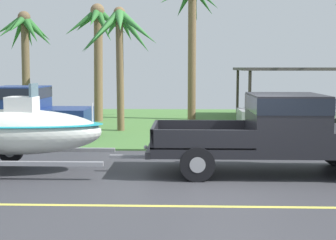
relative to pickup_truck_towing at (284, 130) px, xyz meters
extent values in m
cube|color=#38383D|center=(-1.23, -1.08, -1.10)|extent=(36.00, 8.00, 0.06)
cube|color=#477538|center=(-1.23, 9.92, -1.07)|extent=(36.00, 14.00, 0.11)
cube|color=#DBCC4C|center=(-1.23, -2.88, -1.07)|extent=(34.20, 0.12, 0.01)
cube|color=black|center=(-0.36, 0.00, -0.44)|extent=(5.68, 2.03, 0.22)
cube|color=black|center=(0.03, 0.00, 0.27)|extent=(1.70, 2.03, 1.20)
cube|color=black|center=(0.03, 0.00, 0.64)|extent=(1.72, 2.05, 0.38)
cube|color=black|center=(-2.01, 0.00, -0.31)|extent=(2.38, 2.03, 0.04)
cube|color=black|center=(-2.01, 0.98, -0.10)|extent=(2.38, 0.08, 0.45)
cube|color=black|center=(-2.01, -0.98, -0.10)|extent=(2.38, 0.08, 0.45)
cube|color=black|center=(-3.16, 0.00, -0.10)|extent=(0.08, 2.03, 0.45)
cube|color=#333338|center=(-3.26, 0.00, -0.50)|extent=(0.12, 1.83, 0.16)
sphere|color=#B2B2B7|center=(-3.38, 0.00, -0.45)|extent=(0.10, 0.10, 0.10)
cylinder|color=black|center=(-2.13, 0.90, -0.67)|extent=(0.80, 0.28, 0.80)
cylinder|color=#9E9EA3|center=(-2.13, 0.90, -0.67)|extent=(0.36, 0.29, 0.36)
cylinder|color=black|center=(-2.13, -0.90, -0.67)|extent=(0.80, 0.28, 0.80)
cylinder|color=#9E9EA3|center=(-2.13, -0.90, -0.67)|extent=(0.36, 0.29, 0.36)
cube|color=gray|center=(-3.83, 0.00, -0.69)|extent=(0.90, 0.10, 0.08)
cube|color=gray|center=(-6.66, 0.91, -0.69)|extent=(4.74, 0.12, 0.10)
cube|color=gray|center=(-6.66, -0.91, -0.69)|extent=(4.74, 0.12, 0.10)
cylinder|color=black|center=(-7.13, 0.97, -0.75)|extent=(0.64, 0.22, 0.64)
cylinder|color=#9E9EA3|center=(-7.13, 0.97, -0.75)|extent=(0.29, 0.23, 0.29)
ellipsoid|color=silver|center=(-6.66, 0.00, -0.08)|extent=(4.36, 1.66, 1.12)
ellipsoid|color=teal|center=(-6.66, 0.00, 0.12)|extent=(4.45, 1.69, 0.12)
cube|color=silver|center=(-6.44, 0.00, 0.47)|extent=(0.70, 0.60, 0.65)
cube|color=slate|center=(-6.14, 0.00, 0.94)|extent=(0.06, 0.56, 0.36)
cylinder|color=silver|center=(-4.69, 0.00, 0.39)|extent=(0.04, 0.04, 0.50)
cube|color=navy|center=(-8.72, 5.27, -0.44)|extent=(5.74, 1.90, 0.22)
cube|color=navy|center=(-6.65, 5.27, -0.14)|extent=(1.61, 1.90, 0.38)
cube|color=navy|center=(-8.31, 5.27, 0.25)|extent=(1.72, 1.90, 1.17)
cube|color=black|center=(-8.31, 5.27, 0.61)|extent=(1.74, 1.92, 0.38)
cylinder|color=black|center=(-6.73, 6.11, -0.67)|extent=(0.80, 0.28, 0.80)
cylinder|color=#9E9EA3|center=(-6.73, 6.11, -0.67)|extent=(0.36, 0.29, 0.36)
cylinder|color=black|center=(-6.73, 4.43, -0.67)|extent=(0.80, 0.28, 0.80)
cylinder|color=#9E9EA3|center=(-6.73, 4.43, -0.67)|extent=(0.36, 0.29, 0.36)
cube|color=#99999E|center=(2.04, 7.59, -0.54)|extent=(4.46, 1.80, 0.70)
cube|color=black|center=(1.82, 7.59, 0.06)|extent=(2.50, 1.66, 0.50)
cylinder|color=black|center=(3.55, 8.40, -0.74)|extent=(0.66, 0.22, 0.66)
cylinder|color=#9E9EA3|center=(3.55, 8.40, -0.74)|extent=(0.30, 0.23, 0.30)
cylinder|color=black|center=(0.52, 8.40, -0.74)|extent=(0.66, 0.22, 0.66)
cylinder|color=#9E9EA3|center=(0.52, 8.40, -0.74)|extent=(0.30, 0.23, 0.30)
cylinder|color=black|center=(0.52, 6.77, -0.74)|extent=(0.66, 0.22, 0.66)
cylinder|color=#9E9EA3|center=(0.52, 6.77, -0.74)|extent=(0.30, 0.23, 0.30)
cylinder|color=#4C4238|center=(0.51, 14.23, 0.15)|extent=(0.14, 0.14, 2.44)
cylinder|color=#4C4238|center=(0.51, 9.56, 0.15)|extent=(0.14, 0.14, 2.44)
cube|color=#4C4742|center=(3.64, 11.90, 1.44)|extent=(6.77, 5.16, 0.14)
cylinder|color=brown|center=(-2.04, 11.42, 2.15)|extent=(0.39, 0.43, 6.45)
cone|color=#2D6B2D|center=(-1.51, 12.13, 4.77)|extent=(1.43, 1.77, 1.49)
cone|color=#2D6B2D|center=(-1.91, 12.07, 4.62)|extent=(0.69, 1.66, 1.78)
cone|color=#2D6B2D|center=(-2.40, 11.84, 4.71)|extent=(1.26, 1.36, 1.61)
cylinder|color=brown|center=(-10.13, 11.24, 1.42)|extent=(0.38, 0.55, 4.99)
cone|color=#2D6B2D|center=(-9.52, 11.31, 3.24)|extent=(1.59, 0.59, 1.62)
cone|color=#2D6B2D|center=(-9.65, 11.70, 3.39)|extent=(1.40, 1.36, 1.33)
cone|color=#2D6B2D|center=(-10.12, 11.75, 3.23)|extent=(0.37, 1.29, 1.55)
cone|color=#2D6B2D|center=(-10.65, 11.73, 3.16)|extent=(1.45, 1.38, 1.72)
cone|color=#2D6B2D|center=(-10.81, 11.18, 3.51)|extent=(1.58, 0.51, 1.11)
cone|color=#2D6B2D|center=(-10.63, 10.86, 3.40)|extent=(1.37, 1.17, 1.27)
cone|color=#2D6B2D|center=(-10.25, 10.57, 3.52)|extent=(0.61, 1.58, 1.09)
cone|color=#2D6B2D|center=(-9.74, 10.98, 3.30)|extent=(1.31, 1.08, 1.48)
sphere|color=brown|center=(-10.13, 11.24, 3.91)|extent=(0.61, 0.61, 0.61)
cylinder|color=brown|center=(-6.46, 10.62, 1.53)|extent=(0.41, 0.77, 5.22)
cone|color=#2D6B2D|center=(-5.82, 10.73, 3.63)|extent=(1.58, 0.66, 1.33)
cone|color=#2D6B2D|center=(-6.08, 11.16, 3.83)|extent=(1.12, 1.40, 0.93)
cone|color=#2D6B2D|center=(-6.55, 11.40, 3.69)|extent=(0.60, 1.81, 1.24)
cone|color=#2D6B2D|center=(-7.02, 10.88, 3.69)|extent=(1.52, 0.99, 1.22)
cone|color=#2D6B2D|center=(-7.17, 10.38, 3.57)|extent=(1.73, 0.87, 1.42)
cone|color=#2D6B2D|center=(-6.50, 9.92, 3.73)|extent=(0.49, 1.62, 1.16)
cone|color=#2D6B2D|center=(-6.07, 10.09, 3.40)|extent=(1.25, 1.51, 1.72)
sphere|color=brown|center=(-6.46, 10.62, 4.14)|extent=(0.65, 0.65, 0.65)
cylinder|color=brown|center=(-4.97, 7.14, 1.28)|extent=(0.29, 0.46, 4.72)
cone|color=#387A38|center=(-4.39, 7.04, 2.87)|extent=(1.50, 0.59, 1.75)
cone|color=#387A38|center=(-4.27, 7.66, 3.07)|extent=(1.76, 1.45, 1.44)
cone|color=#387A38|center=(-4.80, 7.71, 3.12)|extent=(0.73, 1.45, 1.28)
cone|color=#387A38|center=(-5.31, 7.71, 3.21)|extent=(1.13, 1.52, 1.18)
cone|color=#387A38|center=(-5.72, 7.30, 2.88)|extent=(1.79, 0.67, 1.73)
cone|color=#387A38|center=(-5.64, 6.77, 2.86)|extent=(1.77, 1.19, 1.81)
cone|color=#387A38|center=(-5.35, 6.35, 3.05)|extent=(1.12, 1.85, 1.43)
cone|color=#387A38|center=(-4.86, 6.43, 3.24)|extent=(0.65, 1.68, 1.15)
cone|color=#387A38|center=(-4.28, 6.61, 3.07)|extent=(1.74, 1.44, 1.43)
sphere|color=brown|center=(-4.97, 7.14, 3.64)|extent=(0.46, 0.46, 0.46)
camera|label=1|loc=(-2.46, -11.35, 1.51)|focal=49.89mm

